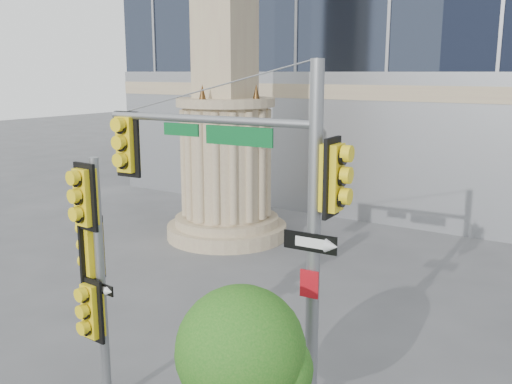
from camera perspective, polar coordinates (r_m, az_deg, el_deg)
The scene contains 4 objects.
monument at distance 20.38m, azimuth -3.08°, elevation 10.56°, with size 4.40×4.40×16.60m.
main_signal_pole at distance 9.91m, azimuth -0.04°, elevation -0.63°, with size 4.83×0.68×6.21m.
secondary_signal_pole at distance 10.37m, azimuth -15.96°, elevation -7.13°, with size 0.79×0.62×4.60m.
street_tree at distance 8.54m, azimuth -1.28°, elevation -16.09°, with size 1.95×1.90×3.03m.
Camera 1 is at (6.09, -7.40, 6.01)m, focal length 40.00 mm.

